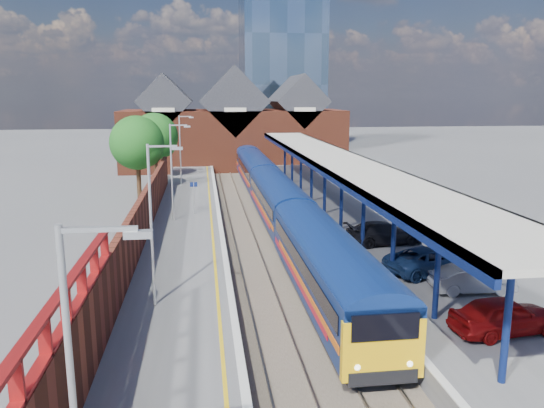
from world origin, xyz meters
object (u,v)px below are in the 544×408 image
(lamp_post_d, at_px, (181,146))
(parked_car_red, at_px, (504,315))
(parked_car_silver, at_px, (472,279))
(lamp_post_b, at_px, (154,215))
(lamp_post_c, at_px, (173,166))
(lamp_post_a, at_px, (81,400))
(platform_sign, at_px, (194,192))
(train, at_px, (266,181))
(parked_car_dark, at_px, (384,233))
(parked_car_blue, at_px, (430,260))

(lamp_post_d, bearing_deg, parked_car_red, -69.95)
(lamp_post_d, relative_size, parked_car_silver, 1.83)
(lamp_post_b, bearing_deg, lamp_post_c, 90.00)
(lamp_post_a, distance_m, lamp_post_c, 30.00)
(lamp_post_a, bearing_deg, lamp_post_b, 90.00)
(parked_car_red, bearing_deg, lamp_post_c, 25.18)
(lamp_post_c, relative_size, platform_sign, 2.80)
(platform_sign, height_order, parked_car_red, platform_sign)
(train, height_order, parked_car_red, train)
(train, xyz_separation_m, lamp_post_c, (-7.86, -9.99, 2.87))
(lamp_post_a, relative_size, parked_car_dark, 1.47)
(lamp_post_d, height_order, parked_car_dark, lamp_post_d)
(train, bearing_deg, parked_car_silver, -76.24)
(parked_car_silver, bearing_deg, platform_sign, 37.38)
(lamp_post_b, bearing_deg, parked_car_red, -19.23)
(parked_car_red, height_order, parked_car_silver, parked_car_red)
(lamp_post_a, distance_m, platform_sign, 32.11)
(lamp_post_d, bearing_deg, lamp_post_b, -90.00)
(lamp_post_c, distance_m, platform_sign, 3.34)
(parked_car_dark, bearing_deg, platform_sign, 42.92)
(lamp_post_d, bearing_deg, parked_car_blue, -65.37)
(lamp_post_b, distance_m, parked_car_dark, 15.61)
(lamp_post_d, bearing_deg, parked_car_dark, -61.57)
(lamp_post_b, xyz_separation_m, parked_car_blue, (13.54, 2.47, -3.32))
(platform_sign, relative_size, parked_car_dark, 0.52)
(parked_car_dark, bearing_deg, lamp_post_b, 115.19)
(train, xyz_separation_m, lamp_post_a, (-7.86, -39.99, 2.87))
(lamp_post_c, xyz_separation_m, parked_car_dark, (13.00, -8.02, -3.30))
(lamp_post_a, bearing_deg, platform_sign, 87.56)
(parked_car_blue, bearing_deg, train, -3.58)
(lamp_post_c, distance_m, parked_car_red, 24.84)
(lamp_post_d, bearing_deg, lamp_post_a, -90.00)
(lamp_post_a, bearing_deg, lamp_post_d, 90.00)
(train, height_order, lamp_post_b, lamp_post_b)
(lamp_post_d, height_order, platform_sign, lamp_post_d)
(lamp_post_d, bearing_deg, parked_car_silver, -66.17)
(parked_car_dark, bearing_deg, parked_car_silver, -177.43)
(lamp_post_c, bearing_deg, platform_sign, 55.74)
(parked_car_red, height_order, parked_car_blue, parked_car_red)
(train, relative_size, lamp_post_b, 9.42)
(platform_sign, height_order, parked_car_dark, platform_sign)
(lamp_post_c, bearing_deg, lamp_post_d, 90.00)
(parked_car_red, relative_size, parked_car_blue, 0.88)
(train, xyz_separation_m, lamp_post_d, (-7.86, 6.01, 2.87))
(lamp_post_a, relative_size, parked_car_red, 1.65)
(lamp_post_b, distance_m, parked_car_blue, 14.16)
(parked_car_blue, bearing_deg, parked_car_dark, -11.62)
(lamp_post_b, xyz_separation_m, parked_car_dark, (13.00, 7.98, -3.30))
(lamp_post_b, bearing_deg, lamp_post_a, -90.00)
(lamp_post_c, relative_size, parked_car_silver, 1.83)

